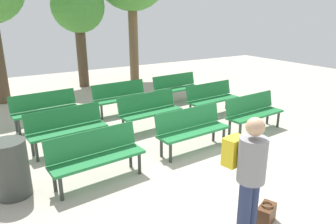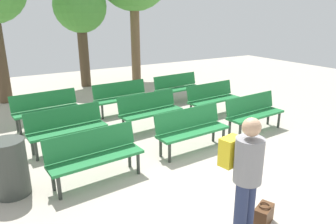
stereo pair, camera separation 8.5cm
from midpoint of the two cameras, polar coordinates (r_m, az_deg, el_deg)
The scene contains 14 objects.
ground_plane at distance 5.62m, azimuth 14.65°, elevation -12.41°, with size 24.00×24.00×0.00m, color #B2A899.
bench_r0_c0 at distance 5.44m, azimuth -12.82°, elevation -7.35°, with size 1.63×0.60×0.87m.
bench_r0_c1 at distance 6.47m, azimuth 4.64°, elevation -2.81°, with size 1.62×0.55×0.87m.
bench_r0_c2 at distance 7.78m, azimuth 15.69°, elevation 0.15°, with size 1.63×0.59×0.87m.
bench_r1_c0 at distance 6.84m, azimuth -17.71°, elevation -2.45°, with size 1.63×0.61×0.87m.
bench_r1_c1 at distance 7.67m, azimuth -3.04°, elevation 0.57°, with size 1.64×0.62×0.87m.
bench_r1_c2 at distance 8.85m, azimuth 8.39°, elevation 2.75°, with size 1.63×0.59×0.87m.
bench_r2_c0 at distance 8.34m, azimuth -21.10°, elevation 0.79°, with size 1.63×0.61×0.87m.
bench_r2_c1 at distance 8.98m, azimuth -8.22°, elevation 2.98°, with size 1.62×0.56×0.87m.
bench_r2_c2 at distance 10.02m, azimuth 1.99°, elevation 4.70°, with size 1.63×0.60×0.87m.
tree_0 at distance 12.43m, azimuth -15.59°, elevation 17.82°, with size 1.93×1.93×3.96m.
visitor_with_backpack at distance 3.91m, azimuth 14.52°, elevation -10.86°, with size 0.40×0.57×1.65m.
handbag at distance 4.69m, azimuth 17.61°, elevation -17.44°, with size 0.36×0.29×0.29m.
trash_bin at distance 5.50m, azimuth -26.58°, elevation -9.13°, with size 0.54×0.54×0.92m, color #383D38.
Camera 2 is at (-3.57, -3.32, 2.78)m, focal length 33.32 mm.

